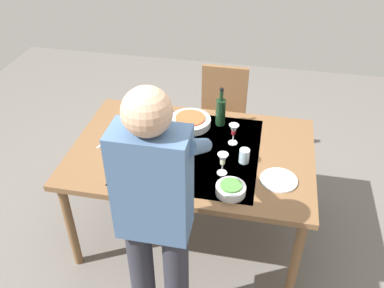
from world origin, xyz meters
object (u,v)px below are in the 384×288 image
at_px(person_server, 156,214).
at_px(chair_near, 222,112).
at_px(serving_bowl_pasta, 190,121).
at_px(dinner_plate_far, 158,145).
at_px(dinner_plate_near, 279,180).
at_px(side_bowl_salad, 231,189).
at_px(water_cup_near_right, 146,120).
at_px(wine_bottle, 221,111).
at_px(dining_table, 192,158).
at_px(wine_glass_left, 223,160).
at_px(wine_glass_right, 234,131).
at_px(water_cup_near_left, 142,104).
at_px(water_cup_far_left, 244,156).

bearing_deg(person_server, chair_near, -93.88).
xyz_separation_m(serving_bowl_pasta, dinner_plate_far, (0.17, 0.29, -0.03)).
relative_size(person_server, dinner_plate_near, 7.34).
distance_m(person_server, side_bowl_salad, 0.56).
relative_size(chair_near, water_cup_near_right, 8.28).
height_order(wine_bottle, serving_bowl_pasta, wine_bottle).
distance_m(dining_table, wine_glass_left, 0.35).
distance_m(wine_glass_right, water_cup_near_right, 0.65).
height_order(water_cup_near_left, dinner_plate_near, water_cup_near_left).
xyz_separation_m(dining_table, wine_glass_left, (-0.23, 0.20, 0.17)).
bearing_deg(dinner_plate_far, wine_glass_right, -165.64).
bearing_deg(chair_near, wine_bottle, 95.28).
xyz_separation_m(person_server, dinner_plate_far, (0.21, -0.80, -0.18)).
relative_size(wine_glass_left, dinner_plate_near, 0.66).
xyz_separation_m(chair_near, wine_glass_right, (-0.17, 0.78, 0.35)).
bearing_deg(serving_bowl_pasta, wine_glass_right, 153.94).
relative_size(dining_table, water_cup_near_left, 15.43).
bearing_deg(wine_glass_left, dinner_plate_far, -23.40).
bearing_deg(wine_bottle, dinner_plate_far, 42.44).
height_order(dining_table, dinner_plate_near, dinner_plate_near).
distance_m(wine_glass_left, dinner_plate_near, 0.37).
xyz_separation_m(dining_table, dinner_plate_far, (0.24, -0.00, 0.08)).
height_order(wine_glass_left, dinner_plate_far, wine_glass_left).
distance_m(water_cup_near_right, dinner_plate_far, 0.26).
relative_size(chair_near, water_cup_far_left, 9.42).
relative_size(person_server, water_cup_far_left, 17.48).
height_order(chair_near, wine_bottle, wine_bottle).
distance_m(person_server, wine_bottle, 1.16).
distance_m(chair_near, person_server, 1.77).
xyz_separation_m(person_server, water_cup_far_left, (-0.38, -0.74, -0.14)).
height_order(side_bowl_salad, dinner_plate_far, side_bowl_salad).
relative_size(chair_near, person_server, 0.54).
bearing_deg(water_cup_near_right, dining_table, 150.58).
xyz_separation_m(wine_glass_right, water_cup_far_left, (-0.09, 0.19, -0.06)).
xyz_separation_m(person_server, water_cup_near_left, (0.45, -1.23, -0.13)).
bearing_deg(dinner_plate_near, person_server, 44.05).
xyz_separation_m(water_cup_near_right, dinner_plate_far, (-0.14, 0.21, -0.05)).
xyz_separation_m(chair_near, dinner_plate_far, (0.33, 0.91, 0.26)).
xyz_separation_m(chair_near, water_cup_near_left, (0.57, 0.48, 0.30)).
distance_m(dining_table, water_cup_far_left, 0.38).
bearing_deg(wine_glass_right, water_cup_near_left, -22.13).
bearing_deg(chair_near, water_cup_near_left, 40.55).
bearing_deg(serving_bowl_pasta, dinner_plate_far, 60.11).
height_order(wine_glass_left, water_cup_near_left, wine_glass_left).
distance_m(wine_bottle, water_cup_near_right, 0.54).
bearing_deg(serving_bowl_pasta, water_cup_far_left, 140.45).
xyz_separation_m(wine_bottle, wine_glass_right, (-0.12, 0.22, -0.01)).
xyz_separation_m(dining_table, wine_bottle, (-0.14, -0.35, 0.18)).
bearing_deg(dinner_plate_near, wine_glass_left, -0.63).
relative_size(wine_glass_right, water_cup_near_right, 1.37).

